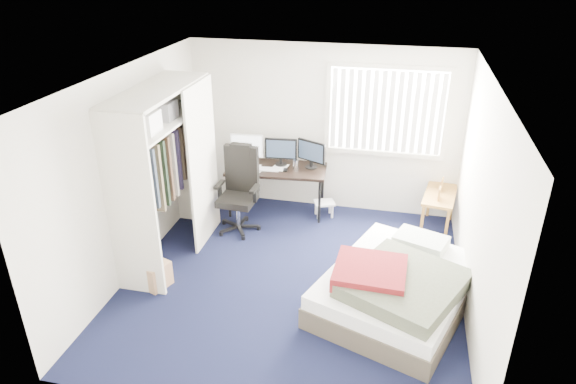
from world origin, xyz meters
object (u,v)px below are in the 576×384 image
Objects in this scene: office_chair at (239,198)px; nightstand at (440,198)px; bed at (397,286)px; desk at (277,165)px.

office_chair is 2.83m from nightstand.
desk is at bearing 133.30° from bed.
nightstand is at bearing -1.56° from desk.
nightstand is at bearing 75.32° from bed.
desk reaches higher than bed.
desk is 2.77m from bed.
bed is at bearing -46.70° from desk.
bed is at bearing -30.77° from office_chair.
bed is at bearing -104.68° from nightstand.
desk is 1.22× the size of office_chair.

